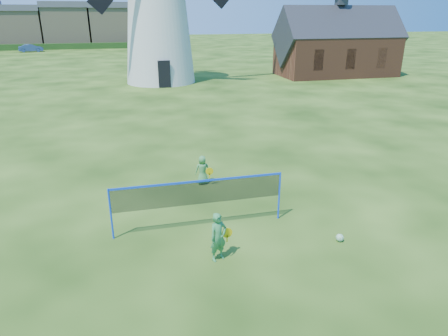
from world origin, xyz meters
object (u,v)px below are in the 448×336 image
Objects in this scene: chapel at (337,46)px; badminton_net at (199,193)px; windmill at (157,6)px; player_boy at (203,170)px; car_right at (31,48)px; play_ball at (340,238)px; player_girl at (218,237)px.

badminton_net is at bearing -125.09° from chapel.
windmill is 16.43× the size of player_boy.
chapel is (17.64, 0.12, -3.66)m from windmill.
player_boy is at bearing -172.38° from car_right.
car_right is (-15.96, 62.45, -0.54)m from badminton_net.
windmill is 4.92× the size of car_right.
play_ball is (2.14, -28.90, -6.39)m from windmill.
player_boy reaches higher than play_ball.
badminton_net is 1.38× the size of car_right.
player_girl is at bearing -123.22° from chapel.
player_girl is 6.02× the size of play_ball.
windmill is 13.62× the size of player_girl.
car_right is at bearing -73.07° from player_boy.
chapel is 9.00× the size of player_girl.
windmill is at bearing 65.21° from player_girl.
windmill reaches higher than badminton_net.
chapel reaches higher than player_boy.
car_right is (-35.17, 35.11, -2.23)m from chapel.
player_boy is 5.77m from play_ball.
player_boy is 61.51m from car_right.
badminton_net reaches higher than player_boy.
play_ball is (3.52, 0.03, -0.55)m from player_girl.
badminton_net is at bearing -173.80° from car_right.
player_girl is (-1.38, -28.93, -5.84)m from windmill.
chapel is at bearing -143.09° from car_right.
player_boy is at bearing 120.98° from play_ball.
windmill is at bearing -161.69° from car_right.
chapel reaches higher than play_ball.
windmill is 27.78m from badminton_net.
play_ball is at bearing -21.53° from player_girl.
play_ball is (-15.51, -29.02, -2.73)m from chapel.
player_boy is at bearing -91.97° from windmill.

